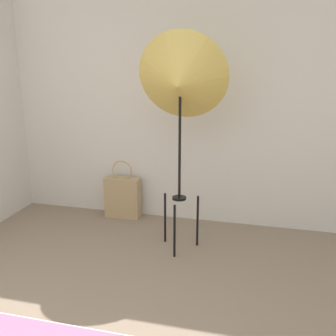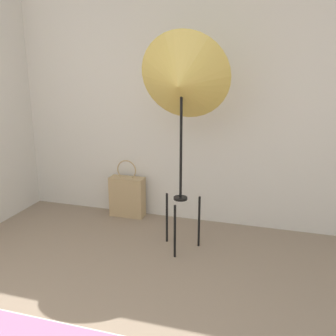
# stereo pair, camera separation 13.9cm
# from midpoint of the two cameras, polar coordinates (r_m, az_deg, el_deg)

# --- Properties ---
(wall_back) EXTENTS (8.00, 0.05, 2.60)m
(wall_back) POSITION_cam_midpoint_polar(r_m,az_deg,el_deg) (3.82, 1.13, 11.17)
(wall_back) COLOR silver
(wall_back) RESTS_ON ground_plane
(photo_umbrella) EXTENTS (0.74, 0.46, 1.82)m
(photo_umbrella) POSITION_cam_midpoint_polar(r_m,az_deg,el_deg) (3.13, 0.48, 12.35)
(photo_umbrella) COLOR black
(photo_umbrella) RESTS_ON ground_plane
(tote_bag) EXTENTS (0.36, 0.15, 0.60)m
(tote_bag) POSITION_cam_midpoint_polar(r_m,az_deg,el_deg) (4.10, -7.54, -4.18)
(tote_bag) COLOR tan
(tote_bag) RESTS_ON ground_plane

